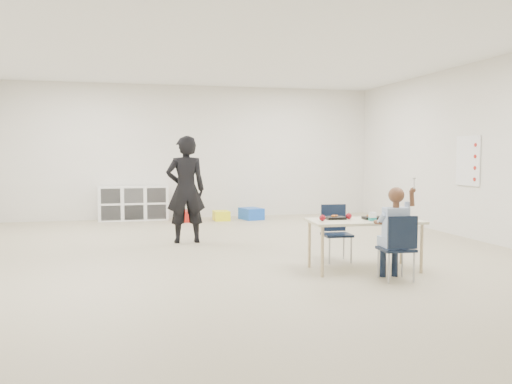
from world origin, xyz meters
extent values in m
plane|color=#BAAF8F|center=(0.00, 0.00, 0.00)|extent=(9.00, 9.00, 0.00)
plane|color=white|center=(0.00, 0.00, 2.80)|extent=(9.00, 9.00, 0.00)
cube|color=white|center=(0.00, 4.50, 1.40)|extent=(8.00, 0.02, 2.80)
cube|color=white|center=(0.00, -4.50, 1.40)|extent=(8.00, 0.02, 2.80)
cube|color=white|center=(4.00, 0.00, 1.40)|extent=(0.02, 9.00, 2.80)
cube|color=beige|center=(1.32, -1.25, 0.58)|extent=(1.34, 0.73, 0.03)
cube|color=black|center=(1.44, -1.22, 0.61)|extent=(0.23, 0.17, 0.03)
cube|color=black|center=(1.01, -1.12, 0.61)|extent=(0.23, 0.17, 0.03)
cube|color=white|center=(1.35, -1.40, 0.64)|extent=(0.07, 0.07, 0.10)
ellipsoid|color=tan|center=(1.59, -1.35, 0.63)|extent=(0.09, 0.09, 0.07)
sphere|color=maroon|center=(1.17, -1.15, 0.63)|extent=(0.07, 0.07, 0.07)
sphere|color=maroon|center=(0.80, -1.24, 0.63)|extent=(0.07, 0.07, 0.07)
cube|color=white|center=(-1.20, 4.28, 0.35)|extent=(1.40, 0.40, 0.70)
cube|color=white|center=(3.98, 0.60, 1.25)|extent=(0.02, 0.60, 0.80)
imported|color=black|center=(-0.48, 1.23, 0.82)|extent=(0.60, 0.40, 1.63)
cube|color=#B11911|center=(-0.18, 3.82, 0.11)|extent=(0.41, 0.50, 0.22)
cube|color=#FFFB1A|center=(0.54, 3.83, 0.10)|extent=(0.31, 0.40, 0.19)
cube|color=blue|center=(1.17, 3.85, 0.12)|extent=(0.49, 0.56, 0.24)
camera|label=1|loc=(-1.41, -7.03, 1.37)|focal=38.00mm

